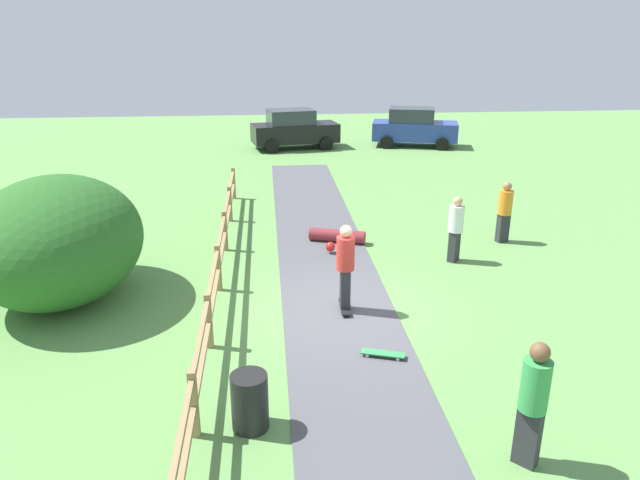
{
  "coord_description": "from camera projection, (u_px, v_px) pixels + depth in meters",
  "views": [
    {
      "loc": [
        -1.44,
        -11.17,
        5.69
      ],
      "look_at": [
        -0.24,
        1.68,
        1.0
      ],
      "focal_mm": 32.88,
      "sensor_mm": 36.0,
      "label": 1
    }
  ],
  "objects": [
    {
      "name": "ground_plane",
      "position": [
        338.0,
        310.0,
        12.52
      ],
      "size": [
        60.0,
        60.0,
        0.0
      ],
      "primitive_type": "plane",
      "color": "#60934C"
    },
    {
      "name": "asphalt_path",
      "position": [
        339.0,
        310.0,
        12.52
      ],
      "size": [
        2.4,
        28.0,
        0.02
      ],
      "primitive_type": "cube",
      "color": "#515156",
      "rests_on": "ground_plane"
    },
    {
      "name": "wooden_fence",
      "position": [
        214.0,
        286.0,
        12.07
      ],
      "size": [
        0.12,
        18.12,
        1.1
      ],
      "color": "#997A51",
      "rests_on": "ground_plane"
    },
    {
      "name": "bush_large",
      "position": [
        57.0,
        240.0,
        12.61
      ],
      "size": [
        3.56,
        4.27,
        2.75
      ],
      "primitive_type": "ellipsoid",
      "color": "#286023",
      "rests_on": "ground_plane"
    },
    {
      "name": "trash_bin",
      "position": [
        250.0,
        402.0,
        8.72
      ],
      "size": [
        0.56,
        0.56,
        0.9
      ],
      "primitive_type": "cylinder",
      "color": "black",
      "rests_on": "ground_plane"
    },
    {
      "name": "skater_riding",
      "position": [
        345.0,
        263.0,
        12.14
      ],
      "size": [
        0.39,
        0.81,
        1.9
      ],
      "color": "black",
      "rests_on": "asphalt_path"
    },
    {
      "name": "skater_fallen",
      "position": [
        337.0,
        237.0,
        16.34
      ],
      "size": [
        1.6,
        1.41,
        0.36
      ],
      "color": "maroon",
      "rests_on": "asphalt_path"
    },
    {
      "name": "skateboard_loose",
      "position": [
        383.0,
        353.0,
        10.7
      ],
      "size": [
        0.82,
        0.44,
        0.08
      ],
      "color": "#338C4C",
      "rests_on": "asphalt_path"
    },
    {
      "name": "bystander_green",
      "position": [
        533.0,
        398.0,
        7.78
      ],
      "size": [
        0.54,
        0.54,
        1.89
      ],
      "color": "#2D2D33",
      "rests_on": "ground_plane"
    },
    {
      "name": "bystander_white",
      "position": [
        456.0,
        226.0,
        14.85
      ],
      "size": [
        0.54,
        0.54,
        1.73
      ],
      "color": "#2D2D33",
      "rests_on": "ground_plane"
    },
    {
      "name": "bystander_orange",
      "position": [
        505.0,
        209.0,
        16.22
      ],
      "size": [
        0.47,
        0.47,
        1.73
      ],
      "color": "#2D2D33",
      "rests_on": "ground_plane"
    },
    {
      "name": "parked_car_black",
      "position": [
        294.0,
        129.0,
        28.96
      ],
      "size": [
        4.44,
        2.58,
        1.92
      ],
      "color": "black",
      "rests_on": "ground_plane"
    },
    {
      "name": "parked_car_blue",
      "position": [
        414.0,
        127.0,
        29.51
      ],
      "size": [
        4.49,
        2.77,
        1.92
      ],
      "color": "#283D99",
      "rests_on": "ground_plane"
    }
  ]
}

